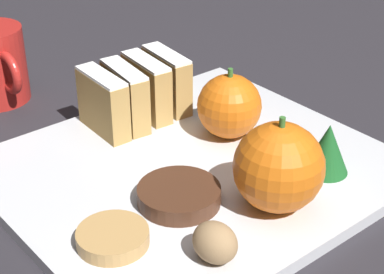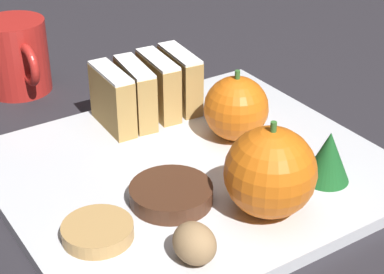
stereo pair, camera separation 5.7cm
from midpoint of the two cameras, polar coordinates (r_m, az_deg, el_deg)
The scene contains 13 objects.
ground_plane at distance 0.60m, azimuth 2.76°, elevation -3.59°, with size 6.00×6.00×0.00m, color #28262B.
serving_platter at distance 0.59m, azimuth 2.78°, elevation -3.10°, with size 0.30×0.34×0.01m.
stollen_slice_front at distance 0.64m, azimuth -4.57°, elevation 3.32°, with size 0.07×0.02×0.06m.
stollen_slice_second at distance 0.65m, azimuth -2.44°, elevation 3.88°, with size 0.07×0.03×0.06m.
stollen_slice_third at distance 0.67m, azimuth -0.55°, elevation 4.53°, with size 0.07×0.03×0.06m.
stollen_slice_fourth at distance 0.68m, azimuth 1.33°, elevation 5.09°, with size 0.07×0.03×0.06m.
orange_near at distance 0.52m, azimuth 10.14°, elevation -3.21°, with size 0.08×0.08×0.08m.
orange_far at distance 0.62m, azimuth 6.58°, elevation 2.48°, with size 0.06×0.06×0.07m.
walnut at distance 0.47m, azimuth 3.73°, elevation -9.53°, with size 0.04×0.03×0.03m.
chocolate_cookie at distance 0.54m, azimuth 1.19°, elevation -5.19°, with size 0.07×0.07×0.01m.
gingerbread_cookie at distance 0.50m, azimuth -5.13°, elevation -8.46°, with size 0.06×0.06×0.01m.
evergreen_sprig at distance 0.58m, azimuth 14.85°, elevation -1.76°, with size 0.04×0.04×0.05m.
coffee_mug at distance 0.76m, azimuth -13.26°, elevation 6.93°, with size 0.10×0.07×0.08m.
Camera 2 is at (0.42, -0.27, 0.33)m, focal length 60.00 mm.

